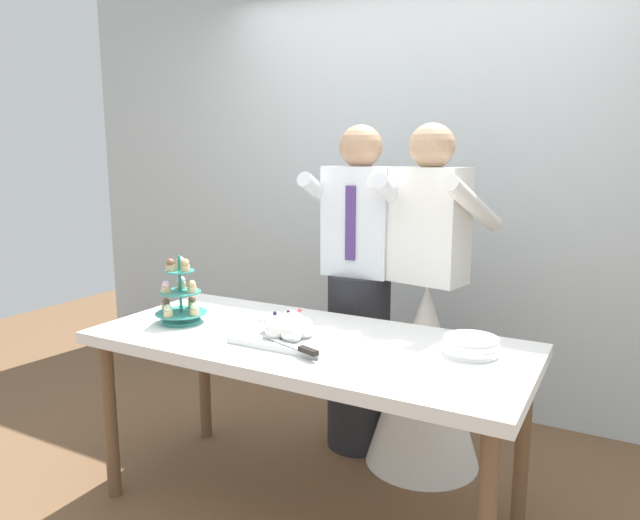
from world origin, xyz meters
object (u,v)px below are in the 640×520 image
Objects in this scene: cupcake_stand at (180,297)px; dessert_table at (307,355)px; person_groom at (359,308)px; plate_stack at (471,346)px; person_bride at (425,350)px; main_cake_tray at (290,331)px.

dessert_table is at bearing 6.77° from cupcake_stand.
plate_stack is at bearing -36.15° from person_groom.
cupcake_stand is 0.18× the size of person_bride.
person_groom is (-0.01, 0.70, -0.07)m from main_cake_tray.
person_bride is at bearing 64.40° from dessert_table.
cupcake_stand is 0.18× the size of person_groom.
main_cake_tray is at bearing -88.84° from person_groom.
main_cake_tray is at bearing -116.67° from person_bride.
plate_stack reaches higher than dessert_table.
person_groom reaches higher than cupcake_stand.
dessert_table is 5.90× the size of cupcake_stand.
cupcake_stand is at bearing -178.78° from main_cake_tray.
main_cake_tray is 2.04× the size of plate_stack.
dessert_table is 4.20× the size of main_cake_tray.
dessert_table is 0.64m from cupcake_stand.
person_groom reaches higher than main_cake_tray.
cupcake_stand is at bearing -171.01° from plate_stack.
person_bride reaches higher than main_cake_tray.
plate_stack is at bearing 11.06° from dessert_table.
cupcake_stand reaches higher than main_cake_tray.
cupcake_stand reaches higher than plate_stack.
cupcake_stand is at bearing -127.71° from person_groom.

